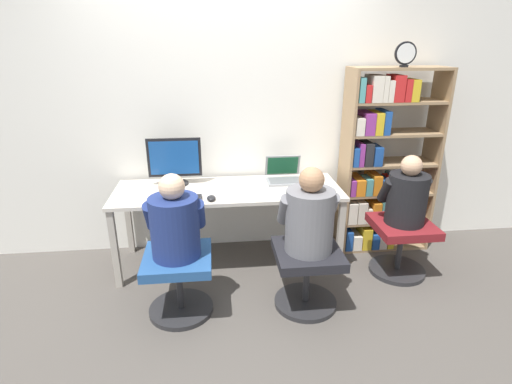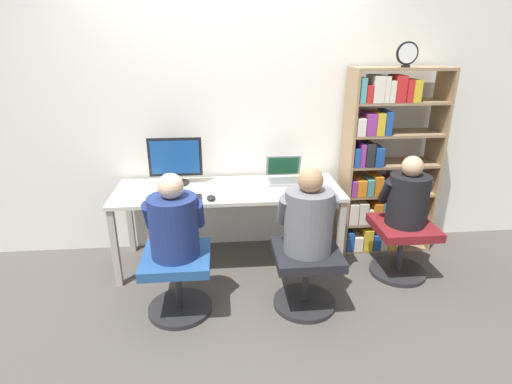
{
  "view_description": "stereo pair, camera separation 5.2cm",
  "coord_description": "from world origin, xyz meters",
  "px_view_note": "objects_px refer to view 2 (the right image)",
  "views": [
    {
      "loc": [
        -0.11,
        -2.86,
        1.89
      ],
      "look_at": [
        0.22,
        0.16,
        0.73
      ],
      "focal_mm": 28.0,
      "sensor_mm": 36.0,
      "label": 1
    },
    {
      "loc": [
        -0.06,
        -2.86,
        1.89
      ],
      "look_at": [
        0.22,
        0.16,
        0.73
      ],
      "focal_mm": 28.0,
      "sensor_mm": 36.0,
      "label": 2
    }
  ],
  "objects_px": {
    "person_at_laptop": "(309,217)",
    "office_chair_side": "(401,242)",
    "person_at_monitor": "(174,222)",
    "desktop_monitor": "(175,162)",
    "laptop": "(285,176)",
    "keyboard": "(175,199)",
    "desk_clock": "(407,54)",
    "bookshelf": "(380,168)",
    "office_chair_left": "(178,276)",
    "person_near_shelf": "(408,196)",
    "office_chair_right": "(306,271)"
  },
  "relations": [
    {
      "from": "office_chair_side",
      "to": "person_near_shelf",
      "type": "distance_m",
      "value": 0.42
    },
    {
      "from": "person_at_laptop",
      "to": "office_chair_side",
      "type": "xyz_separation_m",
      "value": [
        0.9,
        0.36,
        -0.44
      ]
    },
    {
      "from": "keyboard",
      "to": "person_at_monitor",
      "type": "relative_size",
      "value": 0.68
    },
    {
      "from": "laptop",
      "to": "bookshelf",
      "type": "bearing_deg",
      "value": 0.01
    },
    {
      "from": "office_chair_left",
      "to": "desk_clock",
      "type": "height_order",
      "value": "desk_clock"
    },
    {
      "from": "laptop",
      "to": "bookshelf",
      "type": "height_order",
      "value": "bookshelf"
    },
    {
      "from": "office_chair_left",
      "to": "person_at_monitor",
      "type": "distance_m",
      "value": 0.43
    },
    {
      "from": "person_at_monitor",
      "to": "desk_clock",
      "type": "xyz_separation_m",
      "value": [
        1.86,
        0.74,
        1.07
      ]
    },
    {
      "from": "laptop",
      "to": "office_chair_right",
      "type": "distance_m",
      "value": 0.96
    },
    {
      "from": "desk_clock",
      "to": "person_near_shelf",
      "type": "height_order",
      "value": "desk_clock"
    },
    {
      "from": "bookshelf",
      "to": "person_near_shelf",
      "type": "distance_m",
      "value": 0.48
    },
    {
      "from": "person_at_monitor",
      "to": "person_near_shelf",
      "type": "bearing_deg",
      "value": 10.67
    },
    {
      "from": "desk_clock",
      "to": "office_chair_side",
      "type": "xyz_separation_m",
      "value": [
        -0.03,
        -0.4,
        -1.49
      ]
    },
    {
      "from": "bookshelf",
      "to": "office_chair_right",
      "type": "bearing_deg",
      "value": -135.1
    },
    {
      "from": "office_chair_side",
      "to": "desktop_monitor",
      "type": "bearing_deg",
      "value": 165.33
    },
    {
      "from": "person_at_laptop",
      "to": "bookshelf",
      "type": "height_order",
      "value": "bookshelf"
    },
    {
      "from": "desktop_monitor",
      "to": "office_chair_side",
      "type": "relative_size",
      "value": 0.96
    },
    {
      "from": "desktop_monitor",
      "to": "person_at_monitor",
      "type": "height_order",
      "value": "desktop_monitor"
    },
    {
      "from": "desktop_monitor",
      "to": "laptop",
      "type": "bearing_deg",
      "value": -1.13
    },
    {
      "from": "office_chair_right",
      "to": "bookshelf",
      "type": "xyz_separation_m",
      "value": [
        0.84,
        0.84,
        0.52
      ]
    },
    {
      "from": "office_chair_right",
      "to": "desktop_monitor",
      "type": "bearing_deg",
      "value": 139.01
    },
    {
      "from": "laptop",
      "to": "person_near_shelf",
      "type": "distance_m",
      "value": 1.04
    },
    {
      "from": "person_at_monitor",
      "to": "office_chair_right",
      "type": "bearing_deg",
      "value": -1.52
    },
    {
      "from": "person_at_monitor",
      "to": "person_at_laptop",
      "type": "bearing_deg",
      "value": -1.23
    },
    {
      "from": "person_at_laptop",
      "to": "person_at_monitor",
      "type": "bearing_deg",
      "value": 178.77
    },
    {
      "from": "keyboard",
      "to": "person_at_laptop",
      "type": "bearing_deg",
      "value": -25.43
    },
    {
      "from": "bookshelf",
      "to": "office_chair_side",
      "type": "relative_size",
      "value": 3.51
    },
    {
      "from": "office_chair_right",
      "to": "person_near_shelf",
      "type": "bearing_deg",
      "value": 22.45
    },
    {
      "from": "bookshelf",
      "to": "desk_clock",
      "type": "relative_size",
      "value": 8.4
    },
    {
      "from": "office_chair_side",
      "to": "person_near_shelf",
      "type": "xyz_separation_m",
      "value": [
        0.0,
        0.0,
        0.42
      ]
    },
    {
      "from": "person_at_monitor",
      "to": "desk_clock",
      "type": "height_order",
      "value": "desk_clock"
    },
    {
      "from": "person_at_monitor",
      "to": "bookshelf",
      "type": "height_order",
      "value": "bookshelf"
    },
    {
      "from": "person_at_monitor",
      "to": "office_chair_left",
      "type": "bearing_deg",
      "value": -90.0
    },
    {
      "from": "desktop_monitor",
      "to": "person_near_shelf",
      "type": "relative_size",
      "value": 0.8
    },
    {
      "from": "office_chair_left",
      "to": "office_chair_right",
      "type": "relative_size",
      "value": 1.0
    },
    {
      "from": "desktop_monitor",
      "to": "desk_clock",
      "type": "bearing_deg",
      "value": -2.91
    },
    {
      "from": "keyboard",
      "to": "person_at_laptop",
      "type": "relative_size",
      "value": 0.66
    },
    {
      "from": "desktop_monitor",
      "to": "keyboard",
      "type": "bearing_deg",
      "value": -86.7
    },
    {
      "from": "person_at_monitor",
      "to": "person_at_laptop",
      "type": "height_order",
      "value": "person_at_laptop"
    },
    {
      "from": "person_at_laptop",
      "to": "office_chair_side",
      "type": "bearing_deg",
      "value": 21.95
    },
    {
      "from": "office_chair_left",
      "to": "person_at_laptop",
      "type": "xyz_separation_m",
      "value": [
        0.94,
        -0.02,
        0.44
      ]
    },
    {
      "from": "person_near_shelf",
      "to": "office_chair_right",
      "type": "bearing_deg",
      "value": -157.55
    },
    {
      "from": "bookshelf",
      "to": "desk_clock",
      "type": "bearing_deg",
      "value": -44.61
    },
    {
      "from": "person_at_monitor",
      "to": "office_chair_side",
      "type": "height_order",
      "value": "person_at_monitor"
    },
    {
      "from": "office_chair_right",
      "to": "person_at_laptop",
      "type": "height_order",
      "value": "person_at_laptop"
    },
    {
      "from": "person_at_monitor",
      "to": "desk_clock",
      "type": "relative_size",
      "value": 3.0
    },
    {
      "from": "office_chair_left",
      "to": "keyboard",
      "type": "bearing_deg",
      "value": 93.73
    },
    {
      "from": "keyboard",
      "to": "office_chair_right",
      "type": "xyz_separation_m",
      "value": [
        0.97,
        -0.46,
        -0.43
      ]
    },
    {
      "from": "desktop_monitor",
      "to": "person_at_monitor",
      "type": "relative_size",
      "value": 0.76
    },
    {
      "from": "laptop",
      "to": "person_at_laptop",
      "type": "height_order",
      "value": "person_at_laptop"
    }
  ]
}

